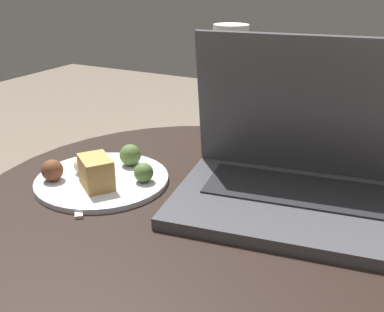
{
  "coord_description": "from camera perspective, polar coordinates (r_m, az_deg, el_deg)",
  "views": [
    {
      "loc": [
        0.28,
        -0.57,
        0.9
      ],
      "look_at": [
        -0.02,
        0.01,
        0.63
      ],
      "focal_mm": 42.0,
      "sensor_mm": 36.0,
      "label": 1
    }
  ],
  "objects": [
    {
      "name": "snack_plate",
      "position": [
        0.79,
        -11.41,
        -2.37
      ],
      "size": [
        0.23,
        0.23,
        0.06
      ],
      "color": "silver",
      "rests_on": "table"
    },
    {
      "name": "napkin",
      "position": [
        0.78,
        -11.33,
        -3.5
      ],
      "size": [
        0.21,
        0.18,
        0.0
      ],
      "color": "#B7332D",
      "rests_on": "table"
    },
    {
      "name": "laptop",
      "position": [
        0.71,
        13.47,
        -1.94
      ],
      "size": [
        0.4,
        0.3,
        0.25
      ],
      "color": "#47474C",
      "rests_on": "table"
    },
    {
      "name": "table",
      "position": [
        0.8,
        0.94,
        -14.46
      ],
      "size": [
        0.74,
        0.74,
        0.56
      ],
      "color": "#515156",
      "rests_on": "ground_plane"
    },
    {
      "name": "beer_glass",
      "position": [
        0.87,
        4.73,
        8.12
      ],
      "size": [
        0.06,
        0.06,
        0.25
      ],
      "color": "#C6701E",
      "rests_on": "table"
    },
    {
      "name": "fork",
      "position": [
        0.78,
        -14.24,
        -3.95
      ],
      "size": [
        0.13,
        0.14,
        0.0
      ],
      "color": "silver",
      "rests_on": "table"
    }
  ]
}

